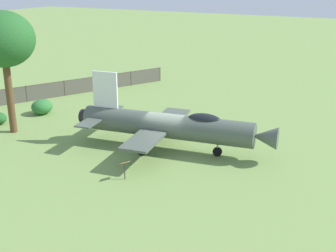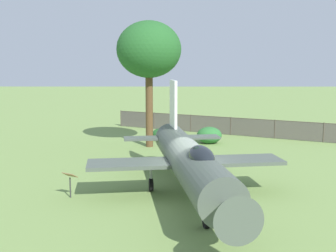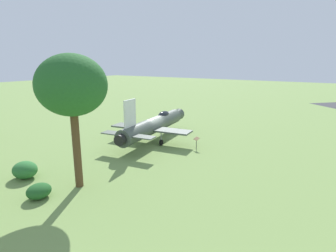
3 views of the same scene
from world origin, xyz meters
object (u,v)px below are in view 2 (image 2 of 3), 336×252
(shrub_near_fence, at_px, (161,134))
(shrub_by_tree, at_px, (209,135))
(display_jet, at_px, (190,161))
(info_plaque, at_px, (70,179))
(shade_tree, at_px, (149,50))

(shrub_near_fence, xyz_separation_m, shrub_by_tree, (-1.24, -3.65, 0.15))
(display_jet, xyz_separation_m, shrub_by_tree, (13.31, -2.08, -1.09))
(shrub_near_fence, distance_m, shrub_by_tree, 3.86)
(info_plaque, bearing_deg, display_jet, -93.79)
(display_jet, bearing_deg, info_plaque, -101.89)
(shade_tree, xyz_separation_m, info_plaque, (-11.72, 2.90, -5.94))
(display_jet, relative_size, shrub_by_tree, 7.34)
(info_plaque, bearing_deg, shrub_near_fence, -14.36)
(shade_tree, bearing_deg, info_plaque, 166.12)
(display_jet, xyz_separation_m, shrub_near_fence, (14.55, 1.58, -1.25))
(shrub_near_fence, height_order, shrub_by_tree, shrub_by_tree)
(shrub_by_tree, bearing_deg, shrub_near_fence, 71.24)
(shrub_near_fence, height_order, info_plaque, info_plaque)
(shrub_by_tree, height_order, info_plaque, shrub_by_tree)
(shrub_near_fence, relative_size, info_plaque, 1.34)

